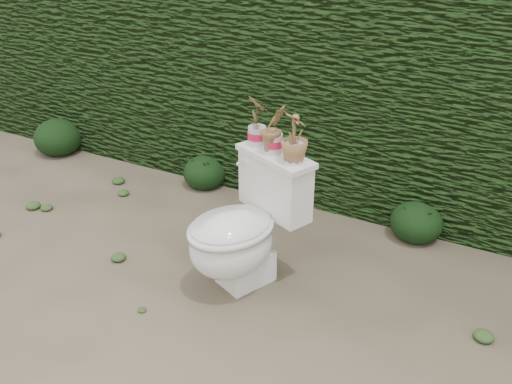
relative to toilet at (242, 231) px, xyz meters
The scene contains 9 objects.
ground 0.36m from the toilet, 103.07° to the right, with size 60.00×60.00×0.00m, color #796C53.
hedge 1.59m from the toilet, 90.64° to the left, with size 8.00×1.00×1.60m, color #264717.
toilet is the anchor object (origin of this frame).
potted_plant_left 0.63m from the toilet, 101.22° to the left, with size 0.15×0.10×0.29m, color #2B7C26.
potted_plant_center 0.60m from the toilet, 71.02° to the left, with size 0.15×0.12×0.26m, color #2B7C26.
potted_plant_right 0.63m from the toilet, 33.85° to the left, with size 0.15×0.15×0.27m, color #2B7C26.
liriope_clump_0 2.58m from the toilet, 158.81° to the left, with size 0.42×0.42×0.33m, color black.
liriope_clump_1 1.35m from the toilet, 132.14° to the left, with size 0.34×0.34×0.27m, color black.
liriope_clump_2 1.28m from the toilet, 51.69° to the left, with size 0.35×0.35×0.28m, color black.
Camera 1 is at (1.38, -2.35, 2.07)m, focal length 40.00 mm.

